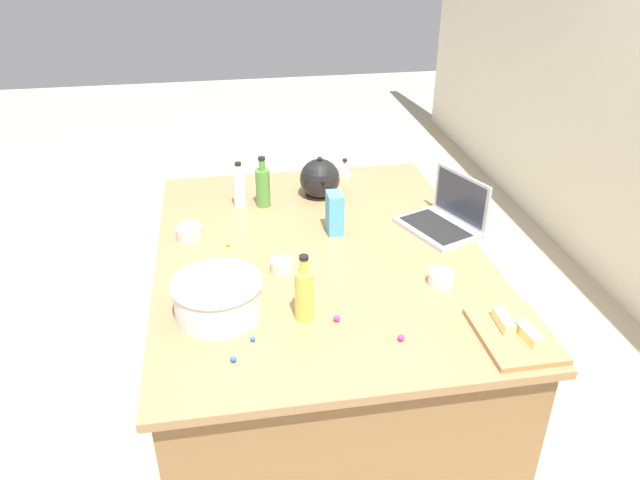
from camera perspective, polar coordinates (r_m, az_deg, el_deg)
The scene contains 23 objects.
ground_plane at distance 2.90m, azimuth -0.00°, elevation -16.57°, with size 12.00×12.00×0.00m, color #B7A88E.
island_counter at distance 2.59m, azimuth -0.00°, elevation -9.63°, with size 1.58×1.23×0.90m.
laptop at distance 2.53m, azimuth 11.55°, elevation 2.06°, with size 0.37×0.33×0.22m.
mixing_bowl_large at distance 1.99m, azimuth -9.48°, elevation -5.21°, with size 0.29×0.29×0.13m.
bottle_vinegar at distance 2.67m, azimuth -7.48°, elevation 4.74°, with size 0.06×0.06×0.20m.
bottle_olive at distance 2.66m, azimuth -5.33°, elevation 4.97°, with size 0.06×0.06×0.23m.
bottle_oil at distance 1.94m, azimuth -1.47°, elevation -5.00°, with size 0.06×0.06×0.23m.
kettle at distance 2.75m, azimuth -0.02°, elevation 5.66°, with size 0.21×0.18×0.20m.
cutting_board at distance 1.99m, azimuth 17.66°, elevation -8.42°, with size 0.30×0.22×0.02m, color #AD7F4C.
butter_stick_left at distance 2.00m, azimuth 16.69°, elevation -7.20°, with size 0.11×0.04×0.04m, color #F4E58C.
butter_stick_right at distance 1.96m, azimuth 18.79°, elevation -8.29°, with size 0.11×0.04×0.04m, color #F4E58C.
ramekin_small at distance 2.47m, azimuth -12.05°, elevation 0.71°, with size 0.10×0.10×0.05m, color beige.
ramekin_medium at distance 2.18m, azimuth 11.19°, elevation -3.47°, with size 0.09×0.09×0.05m, color white.
ramekin_wide at distance 2.22m, azimuth -3.56°, elevation -2.38°, with size 0.08×0.08×0.04m, color beige.
kitchen_timer at distance 2.99m, azimuth 2.31°, elevation 6.78°, with size 0.07×0.07×0.08m.
candy_bag at distance 2.43m, azimuth 1.38°, elevation 2.51°, with size 0.09×0.06×0.17m, color #4CA5CC.
candy_0 at distance 1.97m, azimuth 1.57°, elevation -7.29°, with size 0.02×0.02×0.02m, color #CC3399.
candy_1 at distance 1.90m, azimuth -6.28°, elevation -9.13°, with size 0.02×0.02×0.02m, color blue.
candy_2 at distance 1.91m, azimuth 7.54°, elevation -8.99°, with size 0.02×0.02×0.02m, color #CC3399.
candy_3 at distance 1.83m, azimuth -8.06°, elevation -10.90°, with size 0.02×0.02×0.02m, color blue.
candy_4 at distance 2.88m, azimuth -0.90°, elevation 5.35°, with size 0.02×0.02×0.02m, color green.
candy_6 at distance 2.43m, azimuth 12.53°, elevation -0.31°, with size 0.02×0.02×0.02m, color red.
candy_7 at distance 2.40m, azimuth -8.56°, elevation -0.42°, with size 0.01×0.01×0.01m, color yellow.
Camera 1 is at (1.99, -0.34, 2.09)m, focal length 34.43 mm.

